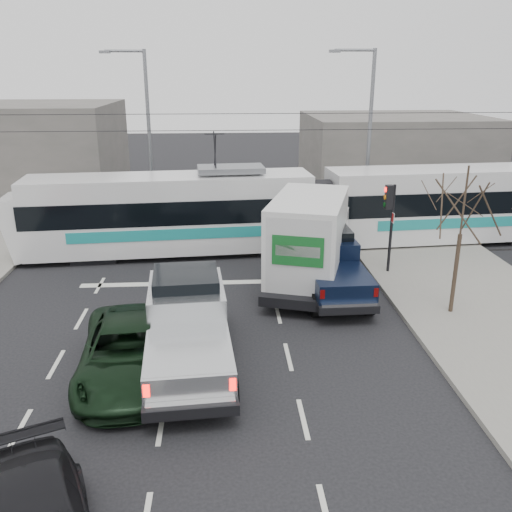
{
  "coord_description": "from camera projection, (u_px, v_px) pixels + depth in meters",
  "views": [
    {
      "loc": [
        -0.14,
        -13.99,
        7.99
      ],
      "look_at": [
        1.0,
        3.93,
        1.8
      ],
      "focal_mm": 38.0,
      "sensor_mm": 36.0,
      "label": 1
    }
  ],
  "objects": [
    {
      "name": "ground",
      "position": [
        230.0,
        359.0,
        15.81
      ],
      "size": [
        120.0,
        120.0,
        0.0
      ],
      "primitive_type": "plane",
      "color": "black",
      "rests_on": "ground"
    },
    {
      "name": "rails",
      "position": [
        226.0,
        250.0,
        25.24
      ],
      "size": [
        60.0,
        1.6,
        0.03
      ],
      "primitive_type": "cube",
      "color": "#33302D",
      "rests_on": "ground"
    },
    {
      "name": "building_left",
      "position": [
        5.0,
        152.0,
        34.75
      ],
      "size": [
        14.0,
        10.0,
        6.0
      ],
      "primitive_type": "cube",
      "color": "slate",
      "rests_on": "ground"
    },
    {
      "name": "building_right",
      "position": [
        393.0,
        152.0,
        38.36
      ],
      "size": [
        12.0,
        10.0,
        5.0
      ],
      "primitive_type": "cube",
      "color": "slate",
      "rests_on": "ground"
    },
    {
      "name": "bare_tree",
      "position": [
        464.0,
        208.0,
        17.39
      ],
      "size": [
        2.4,
        2.4,
        5.0
      ],
      "color": "#47382B",
      "rests_on": "ground"
    },
    {
      "name": "traffic_signal",
      "position": [
        390.0,
        210.0,
        21.43
      ],
      "size": [
        0.44,
        0.44,
        3.6
      ],
      "color": "black",
      "rests_on": "ground"
    },
    {
      "name": "street_lamp_near",
      "position": [
        366.0,
        129.0,
        27.79
      ],
      "size": [
        2.38,
        0.25,
        9.0
      ],
      "color": "slate",
      "rests_on": "ground"
    },
    {
      "name": "street_lamp_far",
      "position": [
        145.0,
        126.0,
        28.99
      ],
      "size": [
        2.38,
        0.25,
        9.0
      ],
      "color": "slate",
      "rests_on": "ground"
    },
    {
      "name": "catenary",
      "position": [
        225.0,
        168.0,
        23.98
      ],
      "size": [
        60.0,
        0.2,
        7.0
      ],
      "color": "black",
      "rests_on": "ground"
    },
    {
      "name": "tram",
      "position": [
        318.0,
        208.0,
        25.19
      ],
      "size": [
        26.37,
        4.67,
        5.36
      ],
      "rotation": [
        0.0,
        0.0,
        0.08
      ],
      "color": "silver",
      "rests_on": "ground"
    },
    {
      "name": "silver_pickup",
      "position": [
        187.0,
        322.0,
        15.46
      ],
      "size": [
        2.71,
        6.64,
        2.36
      ],
      "rotation": [
        0.0,
        0.0,
        0.07
      ],
      "color": "black",
      "rests_on": "ground"
    },
    {
      "name": "box_truck",
      "position": [
        310.0,
        240.0,
        20.84
      ],
      "size": [
        4.49,
        7.61,
        3.6
      ],
      "rotation": [
        0.0,
        0.0,
        -0.3
      ],
      "color": "black",
      "rests_on": "ground"
    },
    {
      "name": "navy_pickup",
      "position": [
        330.0,
        263.0,
        20.21
      ],
      "size": [
        2.27,
        5.54,
        2.31
      ],
      "rotation": [
        0.0,
        0.0,
        0.03
      ],
      "color": "black",
      "rests_on": "ground"
    },
    {
      "name": "green_car",
      "position": [
        127.0,
        352.0,
        14.68
      ],
      "size": [
        2.95,
        5.59,
        1.5
      ],
      "primitive_type": "imported",
      "rotation": [
        0.0,
        0.0,
        0.09
      ],
      "color": "black",
      "rests_on": "ground"
    }
  ]
}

